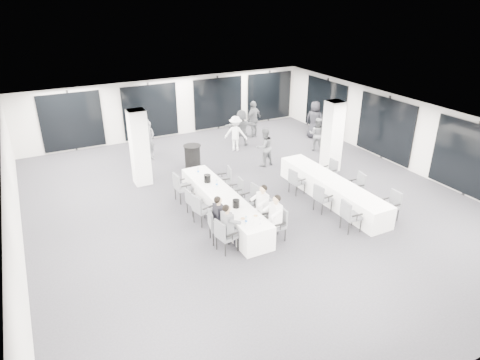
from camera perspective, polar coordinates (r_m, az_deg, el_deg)
The scene contains 43 objects.
room at distance 15.35m, azimuth 2.22°, elevation 4.07°, with size 14.04×16.04×2.84m.
column_left at distance 15.92m, azimuth -13.25°, elevation 4.22°, with size 0.60×0.60×2.80m, color white.
column_right at distance 17.06m, azimuth 12.21°, elevation 5.69°, with size 0.60×0.60×2.80m, color white.
banquet_table_main at distance 13.66m, azimuth -2.32°, elevation -3.33°, with size 0.90×5.00×0.75m, color white.
banquet_table_side at distance 14.97m, azimuth 12.05°, elevation -1.27°, with size 0.90×5.00×0.75m, color white.
cocktail_table at distance 17.20m, azimuth -6.34°, elevation 3.07°, with size 0.71×0.71×0.99m.
chair_main_left_near at distance 11.78m, azimuth -2.12°, elevation -7.20°, with size 0.58×0.62×0.99m.
chair_main_left_second at distance 12.23m, azimuth -3.29°, elevation -5.91°, with size 0.59×0.62×0.99m.
chair_main_left_mid at distance 13.14m, azimuth -5.30°, elevation -3.70°, with size 0.60×0.63×0.99m.
chair_main_left_fourth at distance 13.75m, azimuth -6.37°, elevation -2.70°, with size 0.49×0.53×0.87m.
chair_main_left_far at distance 14.58m, azimuth -7.92°, elevation -0.74°, with size 0.55×0.60×1.03m.
chair_main_right_near at distance 12.39m, azimuth 5.16°, elevation -5.61°, with size 0.51×0.57×0.97m.
chair_main_right_second at distance 12.94m, azimuth 3.41°, elevation -4.18°, with size 0.50×0.56×0.96m.
chair_main_right_mid at distance 13.58m, azimuth 1.59°, elevation -2.49°, with size 0.57×0.62×1.02m.
chair_main_right_fourth at distance 14.40m, azimuth -0.36°, elevation -1.22°, with size 0.48×0.52×0.87m.
chair_main_right_far at distance 15.13m, azimuth -1.91°, elevation 0.25°, with size 0.55×0.59×0.93m.
chair_side_left_near at distance 13.12m, azimuth 14.36°, elevation -4.42°, with size 0.55×0.60×1.00m.
chair_side_left_mid at distance 14.04m, azimuth 10.81°, elevation -2.19°, with size 0.52×0.57×0.95m.
chair_side_left_far at distance 15.12m, azimuth 7.41°, elevation -0.01°, with size 0.51×0.55×0.91m.
chair_side_right_near at distance 14.19m, azimuth 19.60°, elevation -2.99°, with size 0.49×0.55×0.95m.
chair_side_right_mid at distance 15.16m, azimuth 15.42°, elevation -0.59°, with size 0.55×0.59×0.95m.
chair_side_right_far at distance 16.18m, azimuth 11.96°, elevation 1.31°, with size 0.46×0.52×0.91m.
seated_guest_a at distance 11.72m, azimuth -1.43°, elevation -5.93°, with size 0.50×0.38×1.44m.
seated_guest_b at distance 12.15m, azimuth -2.56°, elevation -4.76°, with size 0.50×0.38×1.44m.
seated_guest_c at distance 12.18m, azimuth 4.52°, elevation -4.74°, with size 0.50×0.38×1.44m.
seated_guest_d at distance 12.74m, azimuth 2.79°, elevation -3.30°, with size 0.50×0.38×1.44m.
standing_guest_a at distance 18.19m, azimuth -12.19°, elevation 5.64°, with size 0.75×0.60×2.05m, color #575B5F.
standing_guest_b at distance 17.31m, azimuth 3.26°, elevation 4.74°, with size 0.87×0.53×1.80m, color #575B5F.
standing_guest_c at distance 18.98m, azimuth -0.58°, elevation 6.54°, with size 1.14×0.58×1.77m, color white.
standing_guest_d at distance 20.74m, azimuth 1.83°, elevation 8.43°, with size 1.17×0.66×2.00m, color #575B5F.
standing_guest_e at distance 20.86m, azimuth 9.95°, elevation 8.22°, with size 0.98×0.60×2.03m, color black.
standing_guest_f at distance 19.56m, azimuth 0.20°, elevation 7.28°, with size 1.73×0.67×1.89m, color #575B5F.
standing_guest_g at distance 18.76m, azimuth -12.07°, elevation 5.68°, with size 0.63×0.51×1.72m, color #575B5F.
standing_guest_h at distance 19.27m, azimuth 10.27°, elevation 6.30°, with size 0.82×0.50×1.69m, color #575B5F.
ice_bucket_near at distance 12.66m, azimuth -0.54°, elevation -3.16°, with size 0.21×0.21×0.24m, color black.
ice_bucket_far at distance 14.30m, azimuth -4.38°, elevation 0.21°, with size 0.23×0.23×0.26m, color black.
water_bottle_a at distance 11.84m, azimuth 0.82°, elevation -5.35°, with size 0.07×0.07×0.21m, color silver.
water_bottle_b at distance 13.97m, azimuth -3.12°, elevation -0.45°, with size 0.07×0.07×0.22m, color silver.
water_bottle_c at distance 15.01m, azimuth -5.59°, elevation 1.26°, with size 0.06×0.06×0.20m, color silver.
plate_a at distance 12.10m, azimuth 0.39°, elevation -5.17°, with size 0.21×0.21×0.03m.
plate_b at distance 12.24m, azimuth 2.10°, elevation -4.80°, with size 0.19×0.19×0.03m.
plate_c at distance 12.96m, azimuth -0.72°, elevation -3.01°, with size 0.20×0.20×0.03m.
wine_glass at distance 11.80m, azimuth 2.71°, elevation -5.25°, with size 0.08×0.08×0.20m.
Camera 1 is at (-6.23, -11.39, 6.77)m, focal length 32.00 mm.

